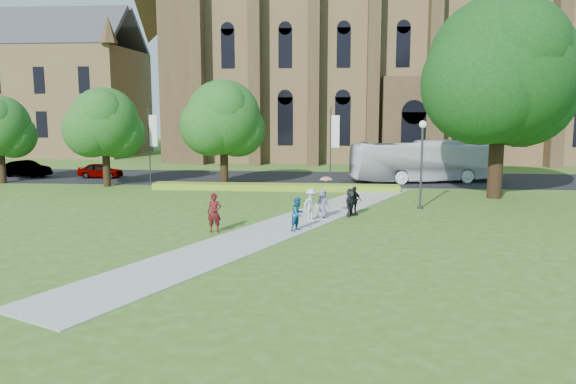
# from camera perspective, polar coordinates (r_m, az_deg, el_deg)

# --- Properties ---
(ground) EXTENTS (160.00, 160.00, 0.00)m
(ground) POSITION_cam_1_polar(r_m,az_deg,el_deg) (27.90, -0.29, -3.85)
(ground) COLOR #395C1B
(ground) RESTS_ON ground
(road) EXTENTS (160.00, 10.00, 0.02)m
(road) POSITION_cam_1_polar(r_m,az_deg,el_deg) (47.57, 1.97, 1.39)
(road) COLOR black
(road) RESTS_ON ground
(footpath) EXTENTS (15.58, 28.54, 0.04)m
(footpath) POSITION_cam_1_polar(r_m,az_deg,el_deg) (28.87, -0.10, -3.39)
(footpath) COLOR #B2B2A8
(footpath) RESTS_ON ground
(flower_hedge) EXTENTS (18.00, 1.40, 0.45)m
(flower_hedge) POSITION_cam_1_polar(r_m,az_deg,el_deg) (40.99, -1.35, 0.51)
(flower_hedge) COLOR #B9C828
(flower_hedge) RESTS_ON ground
(cathedral) EXTENTS (52.60, 18.25, 28.00)m
(cathedral) POSITION_cam_1_polar(r_m,az_deg,el_deg) (67.61, 11.75, 14.40)
(cathedral) COLOR brown
(cathedral) RESTS_ON ground
(building_west) EXTENTS (22.00, 14.00, 18.30)m
(building_west) POSITION_cam_1_polar(r_m,az_deg,el_deg) (78.25, -23.17, 10.32)
(building_west) COLOR brown
(building_west) RESTS_ON ground
(streetlamp) EXTENTS (0.44, 0.44, 5.24)m
(streetlamp) POSITION_cam_1_polar(r_m,az_deg,el_deg) (34.09, 13.44, 3.80)
(streetlamp) COLOR #38383D
(streetlamp) RESTS_ON ground
(large_tree) EXTENTS (9.60, 9.60, 13.20)m
(large_tree) POSITION_cam_1_polar(r_m,az_deg,el_deg) (39.59, 20.81, 11.48)
(large_tree) COLOR #332114
(large_tree) RESTS_ON ground
(street_tree_0) EXTENTS (5.20, 5.20, 7.50)m
(street_tree_0) POSITION_cam_1_polar(r_m,az_deg,el_deg) (44.72, -18.16, 6.75)
(street_tree_0) COLOR #332114
(street_tree_0) RESTS_ON ground
(street_tree_1) EXTENTS (5.60, 5.60, 8.05)m
(street_tree_1) POSITION_cam_1_polar(r_m,az_deg,el_deg) (42.49, -6.59, 7.51)
(street_tree_1) COLOR #332114
(street_tree_1) RESTS_ON ground
(banner_pole_0) EXTENTS (0.70, 0.10, 6.00)m
(banner_pole_0) POSITION_cam_1_polar(r_m,az_deg,el_deg) (42.40, 4.50, 5.06)
(banner_pole_0) COLOR #38383D
(banner_pole_0) RESTS_ON ground
(banner_pole_1) EXTENTS (0.70, 0.10, 6.00)m
(banner_pole_1) POSITION_cam_1_polar(r_m,az_deg,el_deg) (44.79, -13.79, 5.03)
(banner_pole_1) COLOR #38383D
(banner_pole_1) RESTS_ON ground
(tour_coach) EXTENTS (12.24, 5.51, 3.32)m
(tour_coach) POSITION_cam_1_polar(r_m,az_deg,el_deg) (46.51, 13.64, 3.05)
(tour_coach) COLOR silver
(tour_coach) RESTS_ON road
(car_0) EXTENTS (3.79, 1.68, 1.27)m
(car_0) POSITION_cam_1_polar(r_m,az_deg,el_deg) (50.46, -18.50, 2.10)
(car_0) COLOR gray
(car_0) RESTS_ON road
(car_1) EXTENTS (4.41, 2.24, 1.39)m
(car_1) POSITION_cam_1_polar(r_m,az_deg,el_deg) (53.64, -25.03, 2.16)
(car_1) COLOR gray
(car_1) RESTS_ON road
(pedestrian_0) EXTENTS (0.69, 0.46, 1.89)m
(pedestrian_0) POSITION_cam_1_polar(r_m,az_deg,el_deg) (27.35, -7.49, -2.09)
(pedestrian_0) COLOR #4D1115
(pedestrian_0) RESTS_ON footpath
(pedestrian_1) EXTENTS (0.96, 1.01, 1.64)m
(pedestrian_1) POSITION_cam_1_polar(r_m,az_deg,el_deg) (27.40, 1.02, -2.25)
(pedestrian_1) COLOR #195580
(pedestrian_1) RESTS_ON footpath
(pedestrian_2) EXTENTS (1.25, 1.25, 1.74)m
(pedestrian_2) POSITION_cam_1_polar(r_m,az_deg,el_deg) (29.70, 2.35, -1.30)
(pedestrian_2) COLOR silver
(pedestrian_2) RESTS_ON footpath
(pedestrian_3) EXTENTS (1.00, 0.86, 1.61)m
(pedestrian_3) POSITION_cam_1_polar(r_m,az_deg,el_deg) (31.53, 6.71, -0.89)
(pedestrian_3) COLOR black
(pedestrian_3) RESTS_ON footpath
(pedestrian_4) EXTENTS (0.90, 0.87, 1.56)m
(pedestrian_4) POSITION_cam_1_polar(r_m,az_deg,el_deg) (30.55, 3.53, -1.20)
(pedestrian_4) COLOR slate
(pedestrian_4) RESTS_ON footpath
(pedestrian_5) EXTENTS (1.01, 1.49, 1.55)m
(pedestrian_5) POSITION_cam_1_polar(r_m,az_deg,el_deg) (31.20, 6.35, -1.04)
(pedestrian_5) COLOR #222128
(pedestrian_5) RESTS_ON footpath
(parasol) EXTENTS (0.77, 0.77, 0.61)m
(parasol) POSITION_cam_1_polar(r_m,az_deg,el_deg) (30.47, 3.89, 0.84)
(parasol) COLOR #C88D97
(parasol) RESTS_ON pedestrian_4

